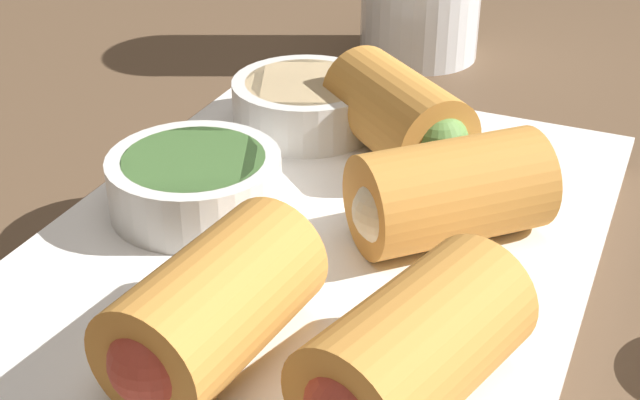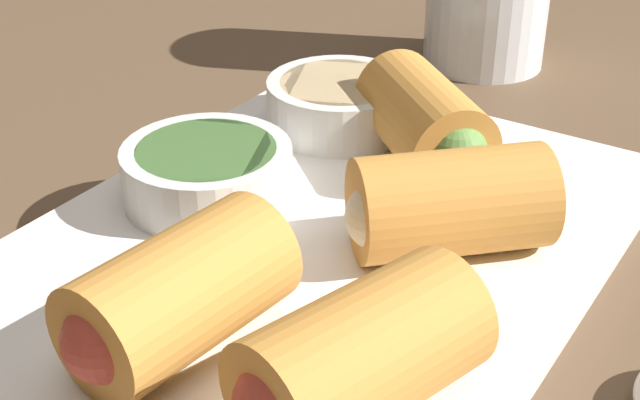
{
  "view_description": "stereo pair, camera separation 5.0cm",
  "coord_description": "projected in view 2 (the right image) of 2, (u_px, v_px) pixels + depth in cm",
  "views": [
    {
      "loc": [
        -29.69,
        -9.15,
        22.63
      ],
      "look_at": [
        -1.96,
        2.92,
        5.15
      ],
      "focal_mm": 50.0,
      "sensor_mm": 36.0,
      "label": 1
    },
    {
      "loc": [
        -27.31,
        -13.56,
        22.63
      ],
      "look_at": [
        -1.96,
        2.92,
        5.15
      ],
      "focal_mm": 50.0,
      "sensor_mm": 36.0,
      "label": 2
    }
  ],
  "objects": [
    {
      "name": "roll_back_right",
      "position": [
        427.0,
        124.0,
        0.4
      ],
      "size": [
        7.95,
        8.33,
        4.13
      ],
      "color": "#C68438",
      "rests_on": "serving_plate"
    },
    {
      "name": "serving_plate",
      "position": [
        320.0,
        251.0,
        0.36
      ],
      "size": [
        28.76,
        21.12,
        1.5
      ],
      "color": "white",
      "rests_on": "table_surface"
    },
    {
      "name": "table_surface",
      "position": [
        404.0,
        286.0,
        0.37
      ],
      "size": [
        180.0,
        140.0,
        2.0
      ],
      "color": "brown",
      "rests_on": "ground"
    },
    {
      "name": "roll_front_right",
      "position": [
        171.0,
        299.0,
        0.29
      ],
      "size": [
        8.33,
        4.9,
        4.13
      ],
      "color": "#C68438",
      "rests_on": "serving_plate"
    },
    {
      "name": "dipping_bowl_near",
      "position": [
        207.0,
        172.0,
        0.38
      ],
      "size": [
        7.24,
        7.24,
        2.43
      ],
      "color": "silver",
      "rests_on": "serving_plate"
    },
    {
      "name": "roll_front_left",
      "position": [
        438.0,
        206.0,
        0.34
      ],
      "size": [
        8.14,
        8.2,
        4.13
      ],
      "color": "#C68438",
      "rests_on": "serving_plate"
    },
    {
      "name": "roll_back_left",
      "position": [
        352.0,
        361.0,
        0.26
      ],
      "size": [
        8.45,
        6.08,
        4.13
      ],
      "color": "#C68438",
      "rests_on": "serving_plate"
    },
    {
      "name": "dipping_bowl_far",
      "position": [
        340.0,
        102.0,
        0.44
      ],
      "size": [
        7.24,
        7.24,
        2.43
      ],
      "color": "silver",
      "rests_on": "serving_plate"
    }
  ]
}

